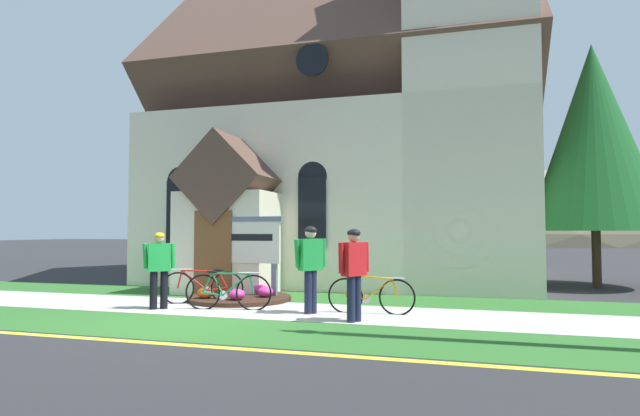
% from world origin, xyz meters
% --- Properties ---
extents(ground, '(140.00, 140.00, 0.00)m').
position_xyz_m(ground, '(0.00, 4.00, 0.00)').
color(ground, '#2B2B2D').
extents(sidewalk_slab, '(32.00, 2.17, 0.01)m').
position_xyz_m(sidewalk_slab, '(0.98, 1.47, 0.01)').
color(sidewalk_slab, '#B7B5AD').
rests_on(sidewalk_slab, ground).
extents(grass_verge, '(32.00, 1.99, 0.01)m').
position_xyz_m(grass_verge, '(0.98, -0.62, 0.00)').
color(grass_verge, '#2D6628').
rests_on(grass_verge, ground).
extents(church_lawn, '(24.00, 2.02, 0.01)m').
position_xyz_m(church_lawn, '(0.98, 3.56, 0.00)').
color(church_lawn, '#2D6628').
rests_on(church_lawn, ground).
extents(curb_paint_stripe, '(28.00, 0.16, 0.01)m').
position_xyz_m(curb_paint_stripe, '(0.98, -1.76, 0.00)').
color(curb_paint_stripe, yellow).
rests_on(curb_paint_stripe, ground).
extents(church_building, '(11.87, 12.16, 13.63)m').
position_xyz_m(church_building, '(1.39, 9.31, 4.91)').
color(church_building, beige).
rests_on(church_building, ground).
extents(church_sign, '(1.85, 0.24, 1.95)m').
position_xyz_m(church_sign, '(-0.17, 2.96, 1.30)').
color(church_sign, slate).
rests_on(church_sign, ground).
extents(flower_bed, '(2.37, 2.37, 0.34)m').
position_xyz_m(flower_bed, '(-0.17, 2.59, 0.09)').
color(flower_bed, '#382319').
rests_on(flower_bed, ground).
extents(bicycle_yellow, '(1.71, 0.09, 0.81)m').
position_xyz_m(bicycle_yellow, '(3.05, 1.56, 0.36)').
color(bicycle_yellow, black).
rests_on(bicycle_yellow, ground).
extents(bicycle_orange, '(1.77, 0.35, 0.82)m').
position_xyz_m(bicycle_orange, '(0.17, 1.25, 0.38)').
color(bicycle_orange, black).
rests_on(bicycle_orange, ground).
extents(bicycle_white, '(1.70, 0.66, 0.79)m').
position_xyz_m(bicycle_white, '(-0.75, 1.91, 0.37)').
color(bicycle_white, black).
rests_on(bicycle_white, ground).
extents(cyclist_in_blue_jersey, '(0.51, 0.55, 1.70)m').
position_xyz_m(cyclist_in_blue_jersey, '(1.93, 1.24, 1.00)').
color(cyclist_in_blue_jersey, '#191E38').
rests_on(cyclist_in_blue_jersey, ground).
extents(cyclist_in_orange_jersey, '(0.57, 0.43, 1.58)m').
position_xyz_m(cyclist_in_orange_jersey, '(-1.23, 0.94, 0.91)').
color(cyclist_in_orange_jersey, black).
rests_on(cyclist_in_orange_jersey, ground).
extents(cyclist_in_yellow_jersey, '(0.46, 0.56, 1.64)m').
position_xyz_m(cyclist_in_yellow_jersey, '(2.92, 0.62, 0.96)').
color(cyclist_in_yellow_jersey, '#191E38').
rests_on(cyclist_in_yellow_jersey, ground).
extents(roadside_conifer, '(3.70, 3.70, 7.07)m').
position_xyz_m(roadside_conifer, '(8.50, 7.87, 4.33)').
color(roadside_conifer, '#3D2D1E').
rests_on(roadside_conifer, ground).
extents(distant_hill, '(90.77, 47.81, 19.62)m').
position_xyz_m(distant_hill, '(12.06, 67.64, 0.00)').
color(distant_hill, '#847A5B').
rests_on(distant_hill, ground).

